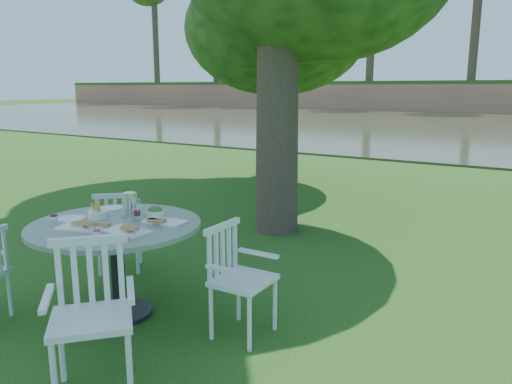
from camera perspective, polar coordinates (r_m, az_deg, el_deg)
ground at (r=5.65m, az=-1.10°, el=-8.82°), size 140.00×140.00×0.00m
table at (r=4.52m, az=-15.70°, el=-5.32°), size 1.47×1.47×0.85m
chair_ne at (r=4.11m, az=-2.54°, el=-8.95°), size 0.44×0.47×0.92m
chair_nw at (r=5.61m, az=-15.52°, el=-3.72°), size 0.62×0.62×0.90m
chair_se at (r=3.57m, az=-18.31°, el=-11.94°), size 0.70×0.70×1.01m
tableware at (r=4.56m, az=-15.26°, el=-2.62°), size 1.13×0.89×0.22m
river at (r=27.64m, az=26.39°, el=6.55°), size 100.00×28.00×0.12m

